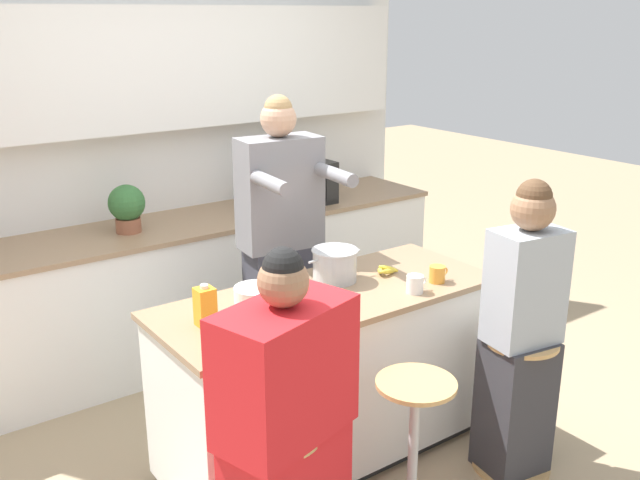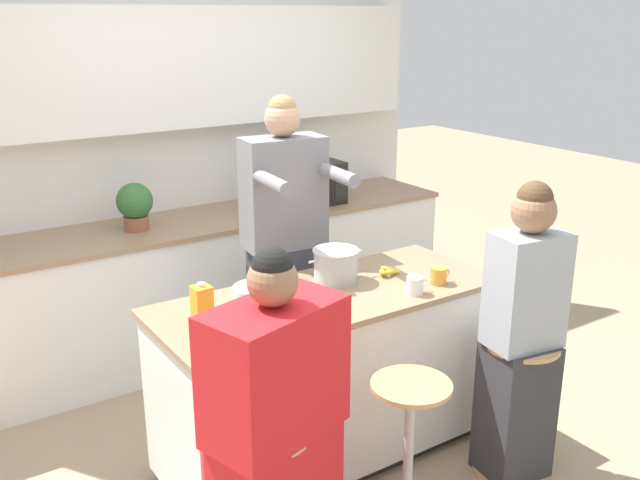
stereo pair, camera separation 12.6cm
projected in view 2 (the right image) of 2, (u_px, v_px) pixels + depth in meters
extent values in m
plane|color=tan|center=(327.00, 454.00, 3.65)|extent=(16.00, 16.00, 0.00)
cube|color=silver|center=(172.00, 141.00, 4.68)|extent=(3.80, 0.06, 2.70)
cube|color=white|center=(174.00, 68.00, 4.45)|extent=(3.49, 0.16, 0.75)
cube|color=white|center=(202.00, 287.00, 4.68)|extent=(3.49, 0.62, 0.87)
cube|color=#937556|center=(198.00, 222.00, 4.54)|extent=(3.52, 0.65, 0.03)
cube|color=black|center=(327.00, 449.00, 3.64)|extent=(1.57, 0.56, 0.06)
cube|color=white|center=(328.00, 374.00, 3.51)|extent=(1.65, 0.64, 0.79)
cube|color=#937556|center=(328.00, 297.00, 3.38)|extent=(1.69, 0.68, 0.03)
cylinder|color=tan|center=(266.00, 434.00, 2.61)|extent=(0.34, 0.34, 0.02)
cylinder|color=#B7BABC|center=(408.00, 456.00, 3.05)|extent=(0.04, 0.04, 0.66)
cylinder|color=tan|center=(411.00, 386.00, 2.95)|extent=(0.34, 0.34, 0.02)
cylinder|color=tan|center=(511.00, 469.00, 3.51)|extent=(0.38, 0.38, 0.01)
cylinder|color=#B7BABC|center=(517.00, 410.00, 3.41)|extent=(0.04, 0.04, 0.66)
cylinder|color=tan|center=(523.00, 345.00, 3.31)|extent=(0.34, 0.34, 0.02)
cube|color=#383842|center=(286.00, 323.00, 4.06)|extent=(0.40, 0.26, 0.93)
cube|color=slate|center=(284.00, 193.00, 3.83)|extent=(0.46, 0.27, 0.60)
cylinder|color=slate|center=(272.00, 183.00, 3.47)|extent=(0.10, 0.34, 0.07)
cylinder|color=slate|center=(339.00, 175.00, 3.63)|extent=(0.10, 0.34, 0.07)
sphere|color=tan|center=(282.00, 119.00, 3.70)|extent=(0.21, 0.21, 0.19)
sphere|color=#A37F51|center=(282.00, 109.00, 3.69)|extent=(0.16, 0.16, 0.15)
cube|color=red|center=(274.00, 371.00, 2.53)|extent=(0.57, 0.41, 0.50)
sphere|color=#936B4C|center=(273.00, 281.00, 2.42)|extent=(0.22, 0.22, 0.18)
sphere|color=black|center=(272.00, 267.00, 2.41)|extent=(0.18, 0.18, 0.14)
cube|color=#333338|center=(515.00, 410.00, 3.40)|extent=(0.33, 0.31, 0.69)
cube|color=#9EA8B2|center=(526.00, 290.00, 3.22)|extent=(0.36, 0.27, 0.54)
sphere|color=#936B4C|center=(534.00, 211.00, 3.10)|extent=(0.23, 0.23, 0.20)
sphere|color=#513823|center=(535.00, 199.00, 3.09)|extent=(0.18, 0.18, 0.16)
cylinder|color=#B7BABC|center=(336.00, 266.00, 3.52)|extent=(0.22, 0.22, 0.15)
cylinder|color=#B7BABC|center=(336.00, 250.00, 3.50)|extent=(0.23, 0.23, 0.01)
cylinder|color=#B7BABC|center=(313.00, 262.00, 3.44)|extent=(0.05, 0.01, 0.01)
cylinder|color=#B7BABC|center=(358.00, 252.00, 3.58)|extent=(0.05, 0.01, 0.01)
cylinder|color=white|center=(255.00, 293.00, 3.29)|extent=(0.21, 0.21, 0.07)
cylinder|color=#B7BABC|center=(311.00, 303.00, 3.18)|extent=(0.24, 0.24, 0.07)
cylinder|color=orange|center=(439.00, 276.00, 3.49)|extent=(0.08, 0.08, 0.08)
torus|color=orange|center=(446.00, 273.00, 3.52)|extent=(0.04, 0.01, 0.04)
cylinder|color=white|center=(415.00, 285.00, 3.36)|extent=(0.08, 0.08, 0.09)
torus|color=white|center=(423.00, 282.00, 3.39)|extent=(0.04, 0.01, 0.04)
ellipsoid|color=yellow|center=(390.00, 272.00, 3.59)|extent=(0.11, 0.04, 0.05)
ellipsoid|color=yellow|center=(382.00, 272.00, 3.60)|extent=(0.08, 0.10, 0.05)
ellipsoid|color=yellow|center=(390.00, 270.00, 3.63)|extent=(0.09, 0.10, 0.05)
cube|color=gold|center=(202.00, 305.00, 3.03)|extent=(0.08, 0.08, 0.17)
cylinder|color=white|center=(201.00, 285.00, 3.00)|extent=(0.03, 0.03, 0.02)
cube|color=black|center=(306.00, 183.00, 4.87)|extent=(0.48, 0.33, 0.29)
cube|color=black|center=(314.00, 189.00, 4.72)|extent=(0.29, 0.01, 0.22)
cube|color=black|center=(340.00, 185.00, 4.83)|extent=(0.09, 0.01, 0.23)
cylinder|color=#93563D|center=(136.00, 223.00, 4.31)|extent=(0.15, 0.15, 0.09)
sphere|color=#336633|center=(135.00, 201.00, 4.27)|extent=(0.22, 0.22, 0.22)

